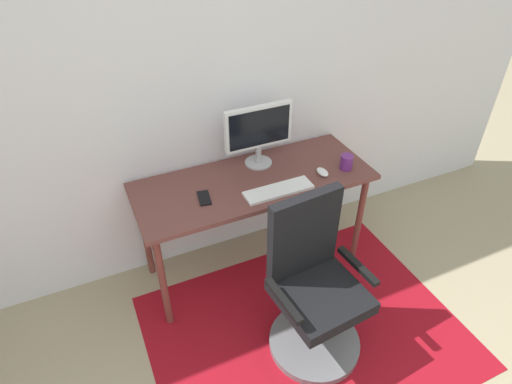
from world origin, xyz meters
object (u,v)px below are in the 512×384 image
Objects in this scene: keyboard at (279,190)px; office_chair at (314,295)px; computer_mouse at (322,172)px; cell_phone at (204,198)px; monitor at (259,130)px; coffee_cup at (346,162)px; desk at (254,189)px.

office_chair reaches higher than keyboard.
computer_mouse is 0.78m from cell_phone.
monitor reaches higher than keyboard.
computer_mouse is 0.79m from office_chair.
computer_mouse is at bearing -41.97° from monitor.
monitor is 4.63× the size of coffee_cup.
cell_phone is at bearing 164.68° from keyboard.
coffee_cup is at bearing 41.55° from office_chair.
computer_mouse is 1.07× the size of coffee_cup.
office_chair is (-0.03, -0.53, -0.37)m from keyboard.
cell_phone is at bearing 175.47° from coffee_cup.
monitor is 0.45× the size of office_chair.
coffee_cup is 0.95m from cell_phone.
monitor is at bearing 149.51° from coffee_cup.
office_chair reaches higher than coffee_cup.
cell_phone is 0.85m from office_chair.
desk is 0.62m from coffee_cup.
cell_phone is 0.14× the size of office_chair.
monitor is 3.21× the size of cell_phone.
monitor is 0.56m from cell_phone.
office_chair reaches higher than desk.
coffee_cup is at bearing 4.36° from cell_phone.
computer_mouse is at bearing 3.64° from cell_phone.
desk is 0.45m from computer_mouse.
monitor reaches higher than coffee_cup.
computer_mouse is 0.74× the size of cell_phone.
computer_mouse reaches higher than desk.
keyboard is 0.43× the size of office_chair.
desk is at bearing 162.72° from computer_mouse.
keyboard is 0.45m from cell_phone.
office_chair is at bearing -49.56° from cell_phone.
desk is at bearing 114.74° from keyboard.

